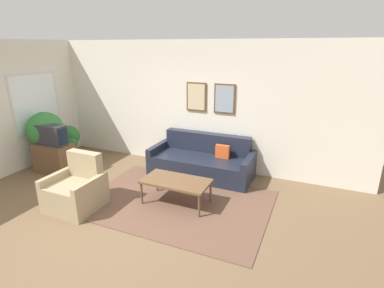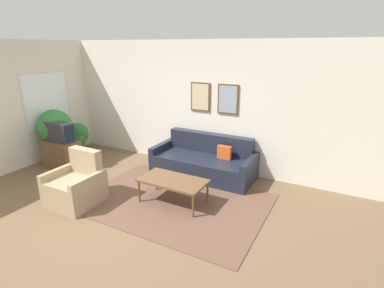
{
  "view_description": "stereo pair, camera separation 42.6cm",
  "coord_description": "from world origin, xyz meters",
  "px_view_note": "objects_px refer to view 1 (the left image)",
  "views": [
    {
      "loc": [
        2.87,
        -3.26,
        2.58
      ],
      "look_at": [
        0.77,
        1.54,
        0.85
      ],
      "focal_mm": 28.0,
      "sensor_mm": 36.0,
      "label": 1
    },
    {
      "loc": [
        3.25,
        -3.08,
        2.58
      ],
      "look_at": [
        0.77,
        1.54,
        0.85
      ],
      "focal_mm": 28.0,
      "sensor_mm": 36.0,
      "label": 2
    }
  ],
  "objects_px": {
    "tv": "(51,135)",
    "armchair": "(76,191)",
    "couch": "(202,162)",
    "potted_plant_tall": "(46,131)",
    "coffee_table": "(176,182)"
  },
  "relations": [
    {
      "from": "armchair",
      "to": "potted_plant_tall",
      "type": "relative_size",
      "value": 0.73
    },
    {
      "from": "armchair",
      "to": "potted_plant_tall",
      "type": "bearing_deg",
      "value": 135.9
    },
    {
      "from": "couch",
      "to": "tv",
      "type": "xyz_separation_m",
      "value": [
        -2.93,
        -1.11,
        0.54
      ]
    },
    {
      "from": "couch",
      "to": "potted_plant_tall",
      "type": "distance_m",
      "value": 3.47
    },
    {
      "from": "tv",
      "to": "couch",
      "type": "bearing_deg",
      "value": 20.73
    },
    {
      "from": "potted_plant_tall",
      "to": "couch",
      "type": "bearing_deg",
      "value": 15.54
    },
    {
      "from": "coffee_table",
      "to": "tv",
      "type": "relative_size",
      "value": 1.71
    },
    {
      "from": "potted_plant_tall",
      "to": "armchair",
      "type": "bearing_deg",
      "value": -31.24
    },
    {
      "from": "tv",
      "to": "potted_plant_tall",
      "type": "bearing_deg",
      "value": 153.03
    },
    {
      "from": "tv",
      "to": "armchair",
      "type": "relative_size",
      "value": 0.74
    },
    {
      "from": "armchair",
      "to": "coffee_table",
      "type": "bearing_deg",
      "value": 14.63
    },
    {
      "from": "coffee_table",
      "to": "armchair",
      "type": "distance_m",
      "value": 1.65
    },
    {
      "from": "coffee_table",
      "to": "armchair",
      "type": "height_order",
      "value": "armchair"
    },
    {
      "from": "coffee_table",
      "to": "armchair",
      "type": "bearing_deg",
      "value": -152.52
    },
    {
      "from": "armchair",
      "to": "potted_plant_tall",
      "type": "distance_m",
      "value": 2.27
    }
  ]
}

